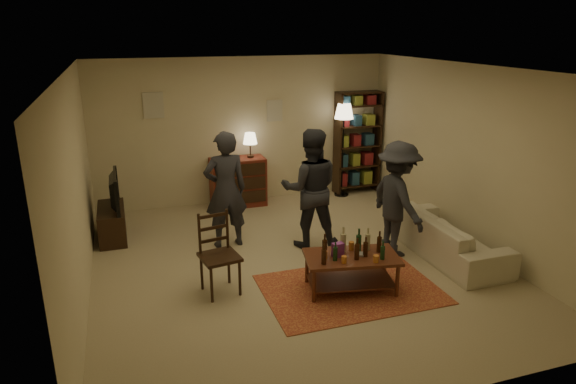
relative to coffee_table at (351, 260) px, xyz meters
name	(u,v)px	position (x,y,z in m)	size (l,w,h in m)	color
floor	(296,264)	(-0.41, 0.92, -0.41)	(6.00, 6.00, 0.00)	#C6B793
room_shell	(208,108)	(-1.06, 3.90, 1.40)	(6.00, 6.00, 6.00)	beige
rug	(350,289)	(0.00, 0.00, -0.41)	(2.20, 1.50, 0.01)	maroon
coffee_table	(351,260)	(0.00, 0.00, 0.00)	(1.26, 0.84, 0.82)	#602D1B
dining_chair	(218,250)	(-1.59, 0.52, 0.14)	(0.52, 0.52, 1.05)	#302010
tv_stand	(112,215)	(-2.86, 2.72, -0.03)	(0.40, 1.00, 1.06)	#302010
dresser	(238,181)	(-0.61, 3.63, 0.06)	(1.00, 0.50, 1.36)	maroon
bookshelf	(357,142)	(1.83, 3.70, 0.62)	(0.90, 0.34, 2.02)	#302010
floor_lamp	(344,118)	(1.46, 3.57, 1.13)	(0.36, 0.36, 1.82)	black
sofa	(447,236)	(1.79, 0.52, -0.11)	(2.08, 0.81, 0.61)	beige
person_left	(226,190)	(-1.19, 1.88, 0.47)	(0.65, 0.43, 1.78)	#27272F
person_right	(310,189)	(0.01, 1.48, 0.49)	(0.88, 0.69, 1.81)	#24252B
person_by_sofa	(398,199)	(1.09, 0.80, 0.43)	(1.09, 0.63, 1.69)	#26272E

